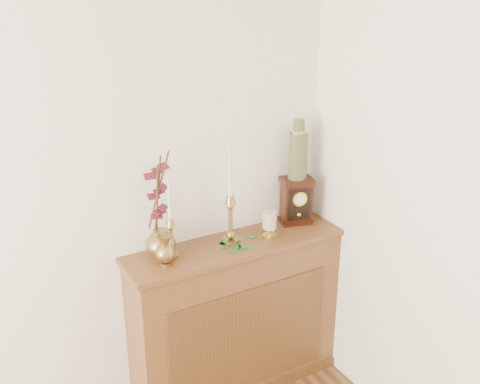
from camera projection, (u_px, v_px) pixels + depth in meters
console_shelf at (237, 320)px, 3.18m from camera, size 1.24×0.34×0.93m
candlestick_left at (171, 232)px, 2.79m from camera, size 0.07×0.07×0.43m
candlestick_center at (230, 212)px, 2.93m from camera, size 0.09×0.09×0.55m
bud_vase at (165, 251)px, 2.73m from camera, size 0.10×0.10×0.16m
ginger_jar at (158, 208)px, 2.79m from camera, size 0.23×0.25×0.57m
pillar_candle_left at (270, 223)px, 3.03m from camera, size 0.08×0.08×0.16m
pillar_candle_right at (270, 224)px, 3.02m from camera, size 0.08×0.08×0.16m
ivy_garland at (255, 239)px, 3.01m from camera, size 0.38×0.18×0.07m
mantel_clock at (296, 201)px, 3.20m from camera, size 0.21×0.17×0.27m
ceramic_vase at (298, 152)px, 3.09m from camera, size 0.10×0.10×0.34m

